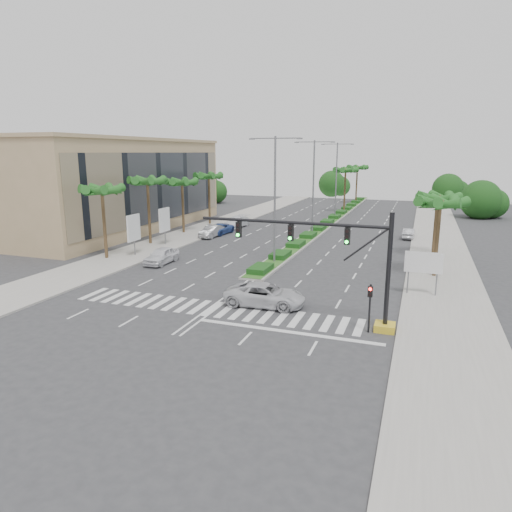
{
  "coord_description": "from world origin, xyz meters",
  "views": [
    {
      "loc": [
        13.03,
        -27.01,
        10.55
      ],
      "look_at": [
        1.72,
        4.1,
        3.0
      ],
      "focal_mm": 32.0,
      "sensor_mm": 36.0,
      "label": 1
    }
  ],
  "objects_px": {
    "car_crossing": "(265,295)",
    "car_right": "(409,233)",
    "car_parked_b": "(212,231)",
    "car_parked_c": "(219,229)",
    "car_parked_a": "(162,256)",
    "car_parked_d": "(237,222)"
  },
  "relations": [
    {
      "from": "car_parked_b",
      "to": "car_crossing",
      "type": "xyz_separation_m",
      "value": [
        14.98,
        -22.81,
        0.05
      ]
    },
    {
      "from": "car_parked_b",
      "to": "car_crossing",
      "type": "height_order",
      "value": "car_crossing"
    },
    {
      "from": "car_parked_c",
      "to": "car_right",
      "type": "distance_m",
      "value": 24.19
    },
    {
      "from": "car_parked_c",
      "to": "car_right",
      "type": "relative_size",
      "value": 1.27
    },
    {
      "from": "car_parked_a",
      "to": "car_parked_c",
      "type": "distance_m",
      "value": 16.77
    },
    {
      "from": "car_crossing",
      "to": "car_right",
      "type": "bearing_deg",
      "value": -18.92
    },
    {
      "from": "car_parked_a",
      "to": "car_right",
      "type": "height_order",
      "value": "car_parked_a"
    },
    {
      "from": "car_parked_a",
      "to": "car_right",
      "type": "relative_size",
      "value": 1.18
    },
    {
      "from": "car_parked_d",
      "to": "car_crossing",
      "type": "xyz_separation_m",
      "value": [
        14.99,
        -31.17,
        0.0
      ]
    },
    {
      "from": "car_parked_a",
      "to": "car_parked_b",
      "type": "bearing_deg",
      "value": 95.52
    },
    {
      "from": "car_parked_b",
      "to": "car_parked_c",
      "type": "bearing_deg",
      "value": 92.63
    },
    {
      "from": "car_parked_c",
      "to": "car_parked_d",
      "type": "height_order",
      "value": "car_parked_d"
    },
    {
      "from": "car_parked_c",
      "to": "car_parked_d",
      "type": "distance_m",
      "value": 6.08
    },
    {
      "from": "car_parked_c",
      "to": "car_right",
      "type": "xyz_separation_m",
      "value": [
        23.6,
        5.3,
        -0.05
      ]
    },
    {
      "from": "car_crossing",
      "to": "car_right",
      "type": "height_order",
      "value": "car_crossing"
    },
    {
      "from": "car_right",
      "to": "car_parked_b",
      "type": "bearing_deg",
      "value": 19.81
    },
    {
      "from": "car_parked_a",
      "to": "car_parked_d",
      "type": "xyz_separation_m",
      "value": [
        -1.52,
        22.78,
        0.01
      ]
    },
    {
      "from": "car_parked_a",
      "to": "car_crossing",
      "type": "relative_size",
      "value": 0.81
    },
    {
      "from": "car_parked_b",
      "to": "car_parked_c",
      "type": "height_order",
      "value": "car_parked_b"
    },
    {
      "from": "car_parked_c",
      "to": "car_crossing",
      "type": "relative_size",
      "value": 0.87
    },
    {
      "from": "car_crossing",
      "to": "car_parked_b",
      "type": "bearing_deg",
      "value": 30.19
    },
    {
      "from": "car_parked_b",
      "to": "car_parked_d",
      "type": "height_order",
      "value": "car_parked_d"
    }
  ]
}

